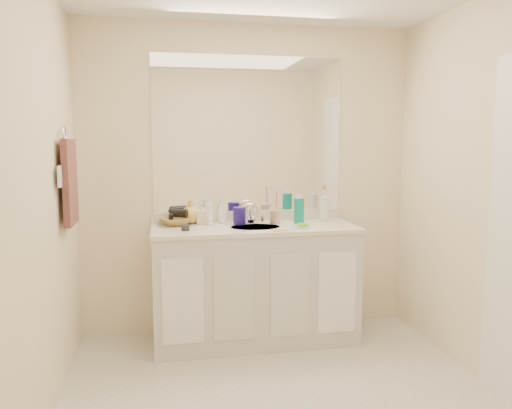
{
  "coord_description": "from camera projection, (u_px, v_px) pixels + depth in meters",
  "views": [
    {
      "loc": [
        -0.67,
        -2.57,
        1.52
      ],
      "look_at": [
        0.0,
        0.97,
        1.05
      ],
      "focal_mm": 35.0,
      "sensor_mm": 36.0,
      "label": 1
    }
  ],
  "objects": [
    {
      "name": "vanity_cabinet",
      "position": [
        255.0,
        286.0,
        3.77
      ],
      "size": [
        1.5,
        0.55,
        0.85
      ],
      "primitive_type": "cube",
      "color": "silver",
      "rests_on": "floor"
    },
    {
      "name": "mirror",
      "position": [
        248.0,
        134.0,
        3.88
      ],
      "size": [
        1.48,
        0.01,
        1.2
      ],
      "primitive_type": "cube",
      "color": "white",
      "rests_on": "wall_back"
    },
    {
      "name": "backsplash",
      "position": [
        249.0,
        216.0,
        3.96
      ],
      "size": [
        1.52,
        0.03,
        0.08
      ],
      "primitive_type": "cube",
      "color": "silver",
      "rests_on": "countertop"
    },
    {
      "name": "wall_left",
      "position": [
        31.0,
        206.0,
        2.43
      ],
      "size": [
        0.02,
        2.6,
        2.4
      ],
      "primitive_type": "cube",
      "color": "#FEECC6",
      "rests_on": "floor"
    },
    {
      "name": "hand_towel",
      "position": [
        70.0,
        182.0,
        3.19
      ],
      "size": [
        0.04,
        0.32,
        0.55
      ],
      "primitive_type": "cube",
      "color": "#482926",
      "rests_on": "towel_ring"
    },
    {
      "name": "faucet",
      "position": [
        251.0,
        216.0,
        3.86
      ],
      "size": [
        0.02,
        0.02,
        0.11
      ],
      "primitive_type": "cylinder",
      "color": "silver",
      "rests_on": "countertop"
    },
    {
      "name": "soap_bottle_cream",
      "position": [
        202.0,
        213.0,
        3.81
      ],
      "size": [
        0.08,
        0.08,
        0.16
      ],
      "primitive_type": "imported",
      "rotation": [
        0.0,
        0.0,
        -0.16
      ],
      "color": "#FFF2CF",
      "rests_on": "countertop"
    },
    {
      "name": "soap_bottle_white",
      "position": [
        223.0,
        212.0,
        3.84
      ],
      "size": [
        0.07,
        0.07,
        0.18
      ],
      "primitive_type": "imported",
      "rotation": [
        0.0,
        0.0,
        -0.01
      ],
      "color": "white",
      "rests_on": "countertop"
    },
    {
      "name": "dark_jar",
      "position": [
        185.0,
        228.0,
        3.53
      ],
      "size": [
        0.07,
        0.07,
        0.04
      ],
      "primitive_type": "cylinder",
      "rotation": [
        0.0,
        0.0,
        0.21
      ],
      "color": "#25252A",
      "rests_on": "countertop"
    },
    {
      "name": "wall_right",
      "position": [
        506.0,
        195.0,
        2.9
      ],
      "size": [
        0.02,
        2.6,
        2.4
      ],
      "primitive_type": "cube",
      "color": "#FEECC6",
      "rests_on": "floor"
    },
    {
      "name": "soap_bottle_yellow",
      "position": [
        191.0,
        212.0,
        3.83
      ],
      "size": [
        0.17,
        0.17,
        0.17
      ],
      "primitive_type": "imported",
      "rotation": [
        0.0,
        0.0,
        0.28
      ],
      "color": "#E6C659",
      "rests_on": "countertop"
    },
    {
      "name": "clear_pump_bottle",
      "position": [
        324.0,
        210.0,
        3.92
      ],
      "size": [
        0.09,
        0.09,
        0.19
      ],
      "primitive_type": "cylinder",
      "rotation": [
        0.0,
        0.0,
        0.31
      ],
      "color": "silver",
      "rests_on": "countertop"
    },
    {
      "name": "sink_basin",
      "position": [
        255.0,
        228.0,
        3.69
      ],
      "size": [
        0.37,
        0.37,
        0.02
      ],
      "primitive_type": "cylinder",
      "color": "beige",
      "rests_on": "countertop"
    },
    {
      "name": "switch_plate",
      "position": [
        60.0,
        177.0,
        2.98
      ],
      "size": [
        0.01,
        0.08,
        0.13
      ],
      "primitive_type": "cube",
      "color": "white",
      "rests_on": "wall_left"
    },
    {
      "name": "wicker_basket",
      "position": [
        176.0,
        221.0,
        3.76
      ],
      "size": [
        0.29,
        0.29,
        0.06
      ],
      "primitive_type": "imported",
      "rotation": [
        0.0,
        0.0,
        0.26
      ],
      "color": "olive",
      "rests_on": "countertop"
    },
    {
      "name": "blue_mug",
      "position": [
        239.0,
        216.0,
        3.79
      ],
      "size": [
        0.11,
        0.11,
        0.13
      ],
      "primitive_type": "cylinder",
      "rotation": [
        0.0,
        0.0,
        -0.2
      ],
      "color": "navy",
      "rests_on": "countertop"
    },
    {
      "name": "soap_dish",
      "position": [
        303.0,
        228.0,
        3.62
      ],
      "size": [
        0.12,
        0.1,
        0.01
      ],
      "primitive_type": "cube",
      "rotation": [
        0.0,
        0.0,
        -0.22
      ],
      "color": "silver",
      "rests_on": "countertop"
    },
    {
      "name": "hair_dryer",
      "position": [
        179.0,
        213.0,
        3.76
      ],
      "size": [
        0.14,
        0.11,
        0.06
      ],
      "primitive_type": "cylinder",
      "rotation": [
        0.0,
        1.57,
        -0.4
      ],
      "color": "black",
      "rests_on": "wicker_basket"
    },
    {
      "name": "tan_cup",
      "position": [
        275.0,
        217.0,
        3.82
      ],
      "size": [
        0.1,
        0.1,
        0.11
      ],
      "primitive_type": "cylinder",
      "rotation": [
        0.0,
        0.0,
        -0.29
      ],
      "color": "tan",
      "rests_on": "countertop"
    },
    {
      "name": "wall_front",
      "position": [
        405.0,
        254.0,
        1.4
      ],
      "size": [
        2.6,
        0.02,
        2.4
      ],
      "primitive_type": "cube",
      "color": "#FEECC6",
      "rests_on": "floor"
    },
    {
      "name": "orange_comb",
      "position": [
        280.0,
        231.0,
        3.52
      ],
      "size": [
        0.11,
        0.06,
        0.0
      ],
      "primitive_type": "cube",
      "rotation": [
        0.0,
        0.0,
        0.35
      ],
      "color": "orange",
      "rests_on": "countertop"
    },
    {
      "name": "mouthwash_bottle",
      "position": [
        299.0,
        211.0,
        3.84
      ],
      "size": [
        0.09,
        0.09,
        0.19
      ],
      "primitive_type": "cylinder",
      "rotation": [
        0.0,
        0.0,
        -0.12
      ],
      "color": "#0B8C7F",
      "rests_on": "countertop"
    },
    {
      "name": "towel_ring",
      "position": [
        64.0,
        135.0,
        3.14
      ],
      "size": [
        0.01,
        0.11,
        0.11
      ],
      "primitive_type": "torus",
      "rotation": [
        0.0,
        1.57,
        0.0
      ],
      "color": "silver",
      "rests_on": "wall_left"
    },
    {
      "name": "toothbrush",
      "position": [
        276.0,
        204.0,
        3.81
      ],
      "size": [
        0.01,
        0.04,
        0.21
      ],
      "primitive_type": "cylinder",
      "rotation": [
        0.14,
        0.0,
        0.06
      ],
      "color": "#FE42B0",
      "rests_on": "tan_cup"
    },
    {
      "name": "wall_back",
      "position": [
        248.0,
        180.0,
        3.93
      ],
      "size": [
        2.6,
        0.02,
        2.4
      ],
      "primitive_type": "cube",
      "color": "#FEECC6",
      "rests_on": "floor"
    },
    {
      "name": "extra_white_bottle",
      "position": [
        209.0,
        215.0,
        3.73
      ],
      "size": [
        0.07,
        0.07,
        0.16
      ],
      "primitive_type": "cylinder",
      "rotation": [
        0.0,
        0.0,
        -0.4
      ],
      "color": "white",
      "rests_on": "countertop"
    },
    {
      "name": "green_soap",
      "position": [
        303.0,
        225.0,
        3.62
      ],
      "size": [
        0.07,
        0.05,
        0.03
      ],
      "primitive_type": "cube",
      "rotation": [
        0.0,
        0.0,
        -0.01
      ],
      "color": "#75DB35",
      "rests_on": "soap_dish"
    },
    {
      "name": "countertop",
      "position": [
        255.0,
        228.0,
        3.71
      ],
      "size": [
        1.52,
        0.57,
        0.03
      ],
      "primitive_type": "cube",
      "color": "white",
      "rests_on": "vanity_cabinet"
    }
  ]
}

